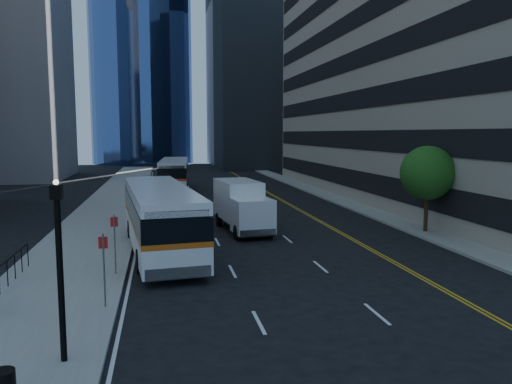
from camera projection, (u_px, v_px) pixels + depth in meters
ground at (324, 280)px, 20.37m from camera, size 160.00×160.00×0.00m
sidewalk_west at (114, 202)px, 42.81m from camera, size 5.00×90.00×0.15m
sidewalk_east at (331, 197)px, 46.42m from camera, size 2.00×90.00×0.15m
parking_garage at (506, 62)px, 45.97m from camera, size 30.00×50.00×25.00m
office_tower_north at (295, 0)px, 90.44m from camera, size 30.00×28.00×60.00m
street_tree at (428, 173)px, 29.41m from camera, size 3.20×3.20×5.10m
lamp_post at (60, 263)px, 12.53m from camera, size 0.28×0.28×4.56m
bus_front at (160, 216)px, 25.16m from camera, size 4.21×13.04×3.30m
bus_rear at (174, 173)px, 52.86m from camera, size 3.47×12.58×3.21m
box_truck at (242, 205)px, 30.42m from camera, size 2.89×6.56×3.04m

